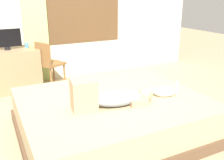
# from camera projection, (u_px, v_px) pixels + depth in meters

# --- Properties ---
(ground_plane) EXTENTS (16.00, 16.00, 0.00)m
(ground_plane) POSITION_uv_depth(u_px,v_px,m) (105.00, 132.00, 3.19)
(ground_plane) COLOR tan
(back_wall_with_window) EXTENTS (6.40, 0.14, 2.90)m
(back_wall_with_window) POSITION_uv_depth(u_px,v_px,m) (50.00, 5.00, 4.84)
(back_wall_with_window) COLOR beige
(back_wall_with_window) RESTS_ON ground
(bed) EXTENTS (2.18, 1.84, 0.46)m
(bed) POSITION_uv_depth(u_px,v_px,m) (112.00, 115.00, 3.14)
(bed) COLOR brown
(bed) RESTS_ON ground
(person_lying) EXTENTS (0.94, 0.37, 0.34)m
(person_lying) POSITION_uv_depth(u_px,v_px,m) (109.00, 97.00, 2.80)
(person_lying) COLOR #8C939E
(person_lying) RESTS_ON bed
(cat) EXTENTS (0.32, 0.23, 0.21)m
(cat) POSITION_uv_depth(u_px,v_px,m) (163.00, 91.00, 3.08)
(cat) COLOR silver
(cat) RESTS_ON bed
(desk) EXTENTS (0.90, 0.56, 0.74)m
(desk) POSITION_uv_depth(u_px,v_px,m) (13.00, 70.00, 4.49)
(desk) COLOR #997A56
(desk) RESTS_ON ground
(tv_monitor) EXTENTS (0.48, 0.10, 0.35)m
(tv_monitor) POSITION_uv_depth(u_px,v_px,m) (6.00, 39.00, 4.30)
(tv_monitor) COLOR black
(tv_monitor) RESTS_ON desk
(cup) EXTENTS (0.07, 0.07, 0.08)m
(cup) POSITION_uv_depth(u_px,v_px,m) (27.00, 45.00, 4.51)
(cup) COLOR teal
(cup) RESTS_ON desk
(chair_by_desk) EXTENTS (0.51, 0.51, 0.86)m
(chair_by_desk) POSITION_uv_depth(u_px,v_px,m) (48.00, 62.00, 4.50)
(chair_by_desk) COLOR brown
(chair_by_desk) RESTS_ON ground
(curtain_left) EXTENTS (0.44, 0.06, 2.51)m
(curtain_left) POSITION_uv_depth(u_px,v_px,m) (35.00, 16.00, 4.66)
(curtain_left) COLOR #ADCC75
(curtain_left) RESTS_ON ground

